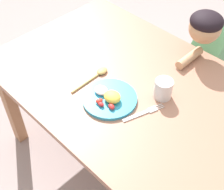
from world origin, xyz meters
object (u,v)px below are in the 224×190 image
at_px(drinking_cup, 163,89).
at_px(person, 205,66).
at_px(plate, 109,98).
at_px(fork, 143,113).
at_px(spoon, 98,74).

distance_m(drinking_cup, person, 0.55).
xyz_separation_m(plate, drinking_cup, (0.16, 0.19, 0.03)).
distance_m(fork, spoon, 0.33).
relative_size(drinking_cup, person, 0.10).
xyz_separation_m(plate, person, (0.09, 0.70, -0.17)).
height_order(plate, fork, plate).
xyz_separation_m(fork, drinking_cup, (-0.01, 0.15, 0.04)).
bearing_deg(person, plate, 82.30).
distance_m(plate, drinking_cup, 0.25).
height_order(spoon, drinking_cup, drinking_cup).
bearing_deg(person, fork, 96.08).
xyz_separation_m(spoon, drinking_cup, (0.32, 0.12, 0.04)).
relative_size(plate, person, 0.27).
relative_size(plate, drinking_cup, 2.68).
xyz_separation_m(fork, spoon, (-0.32, 0.03, 0.01)).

